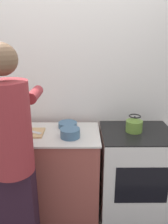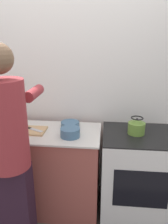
{
  "view_description": "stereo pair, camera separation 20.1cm",
  "coord_description": "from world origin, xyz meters",
  "views": [
    {
      "loc": [
        0.16,
        -1.71,
        1.8
      ],
      "look_at": [
        0.17,
        0.2,
        1.15
      ],
      "focal_mm": 35.0,
      "sensor_mm": 36.0,
      "label": 1
    },
    {
      "loc": [
        0.36,
        -1.7,
        1.8
      ],
      "look_at": [
        0.17,
        0.2,
        1.15
      ],
      "focal_mm": 35.0,
      "sensor_mm": 36.0,
      "label": 2
    }
  ],
  "objects": [
    {
      "name": "wall_back",
      "position": [
        0.0,
        0.68,
        1.3
      ],
      "size": [
        8.0,
        0.05,
        2.6
      ],
      "color": "white",
      "rests_on": "ground_plane"
    },
    {
      "name": "counter",
      "position": [
        -0.38,
        0.28,
        0.45
      ],
      "size": [
        1.41,
        0.59,
        0.9
      ],
      "color": "#9E4C42",
      "rests_on": "ground_plane"
    },
    {
      "name": "oven",
      "position": [
        0.71,
        0.31,
        0.45
      ],
      "size": [
        0.72,
        0.62,
        0.9
      ],
      "color": "silver",
      "rests_on": "ground_plane"
    },
    {
      "name": "person",
      "position": [
        -0.37,
        -0.24,
        0.98
      ],
      "size": [
        0.36,
        0.6,
        1.78
      ],
      "color": "black",
      "rests_on": "ground_plane"
    },
    {
      "name": "cutting_board",
      "position": [
        -0.38,
        0.27,
        0.91
      ],
      "size": [
        0.3,
        0.23,
        0.02
      ],
      "color": "tan",
      "rests_on": "counter"
    },
    {
      "name": "knife",
      "position": [
        -0.37,
        0.28,
        0.93
      ],
      "size": [
        0.23,
        0.14,
        0.01
      ],
      "rotation": [
        0.0,
        0.0,
        -0.46
      ],
      "color": "silver",
      "rests_on": "cutting_board"
    },
    {
      "name": "kettle",
      "position": [
        0.68,
        0.32,
        0.98
      ],
      "size": [
        0.17,
        0.17,
        0.17
      ],
      "color": "olive",
      "rests_on": "oven"
    },
    {
      "name": "bowl_prep",
      "position": [
        0.04,
        0.19,
        0.95
      ],
      "size": [
        0.19,
        0.19,
        0.09
      ],
      "color": "#426684",
      "rests_on": "counter"
    },
    {
      "name": "bowl_mixing",
      "position": [
        -0.0,
        0.42,
        0.93
      ],
      "size": [
        0.2,
        0.2,
        0.06
      ],
      "color": "#426684",
      "rests_on": "counter"
    },
    {
      "name": "canister_jar",
      "position": [
        -0.75,
        0.45,
        0.99
      ],
      "size": [
        0.15,
        0.15,
        0.18
      ],
      "color": "#756047",
      "rests_on": "counter"
    }
  ]
}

